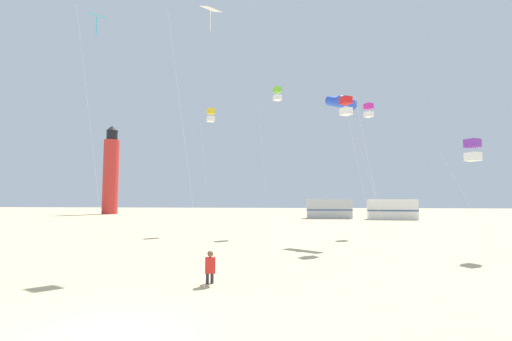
% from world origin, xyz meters
% --- Properties ---
extents(ground, '(200.00, 200.00, 0.00)m').
position_xyz_m(ground, '(0.00, 0.00, 0.00)').
color(ground, '#D3BC8C').
extents(kite_flyer_standing, '(0.42, 0.55, 1.16)m').
position_xyz_m(kite_flyer_standing, '(1.17, 4.67, 0.61)').
color(kite_flyer_standing, red).
rests_on(kite_flyer_standing, ground).
extents(kite_box_magenta, '(2.53, 2.24, 10.91)m').
position_xyz_m(kite_box_magenta, '(10.59, 22.56, 10.32)').
color(kite_box_magenta, silver).
rests_on(kite_box_magenta, ground).
extents(kite_box_scarlet, '(2.65, 2.65, 9.29)m').
position_xyz_m(kite_box_scarlet, '(7.45, 14.82, 8.70)').
color(kite_box_scarlet, silver).
rests_on(kite_box_scarlet, ground).
extents(kite_box_violet, '(2.19, 2.19, 5.99)m').
position_xyz_m(kite_box_violet, '(13.34, 11.78, 5.41)').
color(kite_box_violet, silver).
rests_on(kite_box_violet, ground).
extents(kite_diamond_cyan, '(1.84, 1.84, 13.72)m').
position_xyz_m(kite_diamond_cyan, '(-7.17, 11.29, 12.80)').
color(kite_diamond_cyan, silver).
rests_on(kite_diamond_cyan, ground).
extents(kite_tube_blue, '(3.11, 3.20, 10.41)m').
position_xyz_m(kite_tube_blue, '(7.52, 17.48, 9.70)').
color(kite_tube_blue, silver).
rests_on(kite_tube_blue, ground).
extents(kite_diamond_white, '(2.86, 2.86, 12.98)m').
position_xyz_m(kite_diamond_white, '(-0.26, 9.90, 12.11)').
color(kite_diamond_white, silver).
rests_on(kite_diamond_white, ground).
extents(kite_box_gold, '(1.34, 1.34, 10.85)m').
position_xyz_m(kite_box_gold, '(-3.02, 22.74, 10.25)').
color(kite_box_gold, silver).
rests_on(kite_box_gold, ground).
extents(kite_box_lime, '(2.17, 2.44, 12.53)m').
position_xyz_m(kite_box_lime, '(2.90, 22.47, 11.93)').
color(kite_box_lime, silver).
rests_on(kite_box_lime, ground).
extents(lighthouse_distant, '(2.80, 2.80, 16.80)m').
position_xyz_m(lighthouse_distant, '(-29.75, 55.74, 7.84)').
color(lighthouse_distant, red).
rests_on(lighthouse_distant, ground).
extents(rv_van_silver, '(6.45, 2.36, 2.80)m').
position_xyz_m(rv_van_silver, '(9.65, 44.97, 1.39)').
color(rv_van_silver, '#B7BABF').
rests_on(rv_van_silver, ground).
extents(rv_van_white, '(6.61, 2.85, 2.80)m').
position_xyz_m(rv_van_white, '(18.07, 43.14, 1.39)').
color(rv_van_white, white).
rests_on(rv_van_white, ground).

